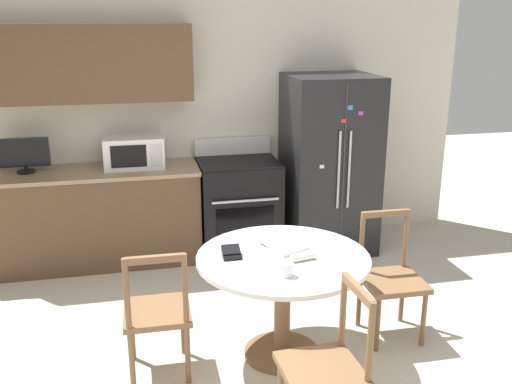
{
  "coord_description": "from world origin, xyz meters",
  "views": [
    {
      "loc": [
        -0.76,
        -2.92,
        2.24
      ],
      "look_at": [
        0.15,
        1.15,
        0.95
      ],
      "focal_mm": 40.0,
      "sensor_mm": 36.0,
      "label": 1
    }
  ],
  "objects_px": {
    "countertop_tv": "(24,154)",
    "candle_glass": "(286,270)",
    "dining_chair_left": "(157,314)",
    "microwave": "(134,152)",
    "dining_chair_near": "(326,369)",
    "wallet": "(231,253)",
    "oven_range": "(238,206)",
    "dining_chair_right": "(391,279)",
    "refrigerator": "(329,164)"
  },
  "relations": [
    {
      "from": "oven_range",
      "to": "microwave",
      "type": "bearing_deg",
      "value": 176.32
    },
    {
      "from": "oven_range",
      "to": "candle_glass",
      "type": "bearing_deg",
      "value": -93.19
    },
    {
      "from": "dining_chair_left",
      "to": "oven_range",
      "type": "bearing_deg",
      "value": 65.76
    },
    {
      "from": "microwave",
      "to": "candle_glass",
      "type": "xyz_separation_m",
      "value": [
        0.85,
        -2.22,
        -0.27
      ]
    },
    {
      "from": "oven_range",
      "to": "candle_glass",
      "type": "relative_size",
      "value": 11.75
    },
    {
      "from": "countertop_tv",
      "to": "wallet",
      "type": "bearing_deg",
      "value": -50.82
    },
    {
      "from": "dining_chair_near",
      "to": "wallet",
      "type": "xyz_separation_m",
      "value": [
        -0.35,
        0.89,
        0.33
      ]
    },
    {
      "from": "dining_chair_near",
      "to": "wallet",
      "type": "relative_size",
      "value": 7.09
    },
    {
      "from": "microwave",
      "to": "dining_chair_near",
      "type": "bearing_deg",
      "value": -71.41
    },
    {
      "from": "refrigerator",
      "to": "dining_chair_right",
      "type": "bearing_deg",
      "value": -93.88
    },
    {
      "from": "oven_range",
      "to": "dining_chair_near",
      "type": "height_order",
      "value": "oven_range"
    },
    {
      "from": "dining_chair_right",
      "to": "wallet",
      "type": "relative_size",
      "value": 7.09
    },
    {
      "from": "countertop_tv",
      "to": "wallet",
      "type": "distance_m",
      "value": 2.43
    },
    {
      "from": "dining_chair_near",
      "to": "wallet",
      "type": "distance_m",
      "value": 1.01
    },
    {
      "from": "refrigerator",
      "to": "dining_chair_left",
      "type": "distance_m",
      "value": 2.59
    },
    {
      "from": "wallet",
      "to": "dining_chair_right",
      "type": "bearing_deg",
      "value": 2.13
    },
    {
      "from": "dining_chair_left",
      "to": "dining_chair_near",
      "type": "bearing_deg",
      "value": -42.05
    },
    {
      "from": "countertop_tv",
      "to": "dining_chair_near",
      "type": "xyz_separation_m",
      "value": [
        1.88,
        -2.76,
        -0.64
      ]
    },
    {
      "from": "oven_range",
      "to": "dining_chair_right",
      "type": "height_order",
      "value": "oven_range"
    },
    {
      "from": "dining_chair_near",
      "to": "dining_chair_left",
      "type": "bearing_deg",
      "value": 44.66
    },
    {
      "from": "candle_glass",
      "to": "dining_chair_left",
      "type": "bearing_deg",
      "value": 161.81
    },
    {
      "from": "wallet",
      "to": "countertop_tv",
      "type": "bearing_deg",
      "value": 129.18
    },
    {
      "from": "oven_range",
      "to": "dining_chair_near",
      "type": "relative_size",
      "value": 1.2
    },
    {
      "from": "oven_range",
      "to": "dining_chair_left",
      "type": "relative_size",
      "value": 1.2
    },
    {
      "from": "countertop_tv",
      "to": "candle_glass",
      "type": "bearing_deg",
      "value": -50.99
    },
    {
      "from": "oven_range",
      "to": "countertop_tv",
      "type": "distance_m",
      "value": 2.01
    },
    {
      "from": "refrigerator",
      "to": "candle_glass",
      "type": "xyz_separation_m",
      "value": [
        -1.01,
        -2.08,
        -0.08
      ]
    },
    {
      "from": "candle_glass",
      "to": "microwave",
      "type": "bearing_deg",
      "value": 110.85
    },
    {
      "from": "dining_chair_right",
      "to": "dining_chair_near",
      "type": "xyz_separation_m",
      "value": [
        -0.81,
        -0.93,
        0.0
      ]
    },
    {
      "from": "refrigerator",
      "to": "wallet",
      "type": "bearing_deg",
      "value": -126.42
    },
    {
      "from": "wallet",
      "to": "oven_range",
      "type": "bearing_deg",
      "value": 77.77
    },
    {
      "from": "dining_chair_right",
      "to": "dining_chair_left",
      "type": "bearing_deg",
      "value": 5.8
    },
    {
      "from": "microwave",
      "to": "dining_chair_right",
      "type": "relative_size",
      "value": 0.6
    },
    {
      "from": "refrigerator",
      "to": "dining_chair_near",
      "type": "bearing_deg",
      "value": -109.47
    },
    {
      "from": "oven_range",
      "to": "dining_chair_left",
      "type": "distance_m",
      "value": 2.1
    },
    {
      "from": "refrigerator",
      "to": "countertop_tv",
      "type": "bearing_deg",
      "value": 177.29
    },
    {
      "from": "microwave",
      "to": "countertop_tv",
      "type": "relative_size",
      "value": 1.25
    },
    {
      "from": "microwave",
      "to": "dining_chair_left",
      "type": "height_order",
      "value": "microwave"
    },
    {
      "from": "refrigerator",
      "to": "dining_chair_near",
      "type": "xyz_separation_m",
      "value": [
        -0.93,
        -2.62,
        -0.42
      ]
    },
    {
      "from": "dining_chair_left",
      "to": "candle_glass",
      "type": "distance_m",
      "value": 0.88
    },
    {
      "from": "microwave",
      "to": "candle_glass",
      "type": "height_order",
      "value": "microwave"
    },
    {
      "from": "refrigerator",
      "to": "countertop_tv",
      "type": "distance_m",
      "value": 2.82
    },
    {
      "from": "dining_chair_left",
      "to": "microwave",
      "type": "bearing_deg",
      "value": 93.01
    },
    {
      "from": "dining_chair_near",
      "to": "candle_glass",
      "type": "relative_size",
      "value": 9.82
    },
    {
      "from": "refrigerator",
      "to": "dining_chair_left",
      "type": "xyz_separation_m",
      "value": [
        -1.78,
        -1.83,
        -0.42
      ]
    },
    {
      "from": "oven_range",
      "to": "microwave",
      "type": "height_order",
      "value": "microwave"
    },
    {
      "from": "refrigerator",
      "to": "countertop_tv",
      "type": "height_order",
      "value": "refrigerator"
    },
    {
      "from": "countertop_tv",
      "to": "dining_chair_right",
      "type": "relative_size",
      "value": 0.48
    },
    {
      "from": "dining_chair_right",
      "to": "wallet",
      "type": "xyz_separation_m",
      "value": [
        -1.17,
        -0.04,
        0.33
      ]
    },
    {
      "from": "countertop_tv",
      "to": "wallet",
      "type": "xyz_separation_m",
      "value": [
        1.52,
        -1.87,
        -0.31
      ]
    }
  ]
}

